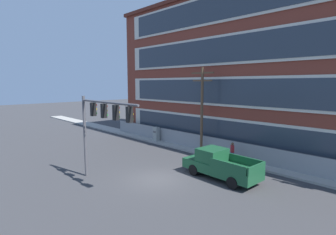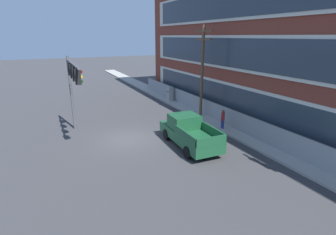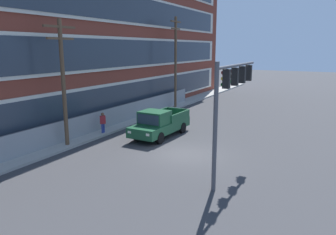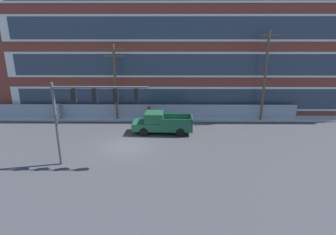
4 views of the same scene
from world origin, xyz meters
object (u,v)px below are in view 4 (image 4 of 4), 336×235
at_px(traffic_signal_mast, 88,104).
at_px(electrical_cabinet, 57,112).
at_px(pedestrian_near_cabinet, 149,112).
at_px(utility_pole_midblock, 265,74).
at_px(utility_pole_near_corner, 115,79).
at_px(pickup_truck_dark_green, 161,123).

height_order(traffic_signal_mast, electrical_cabinet, traffic_signal_mast).
height_order(electrical_cabinet, pedestrian_near_cabinet, electrical_cabinet).
xyz_separation_m(utility_pole_midblock, pedestrian_near_cabinet, (-12.24, -0.02, -4.19)).
distance_m(utility_pole_near_corner, pedestrian_near_cabinet, 5.02).
height_order(traffic_signal_mast, pickup_truck_dark_green, traffic_signal_mast).
height_order(pickup_truck_dark_green, pedestrian_near_cabinet, pickup_truck_dark_green).
bearing_deg(pedestrian_near_cabinet, traffic_signal_mast, -106.55).
bearing_deg(utility_pole_midblock, pickup_truck_dark_green, -159.56).
height_order(pickup_truck_dark_green, utility_pole_near_corner, utility_pole_near_corner).
bearing_deg(utility_pole_near_corner, utility_pole_midblock, -0.49).
relative_size(pickup_truck_dark_green, electrical_cabinet, 3.27).
distance_m(electrical_cabinet, pedestrian_near_cabinet, 10.23).
height_order(utility_pole_near_corner, pedestrian_near_cabinet, utility_pole_near_corner).
bearing_deg(utility_pole_near_corner, traffic_signal_mast, -88.10).
height_order(traffic_signal_mast, utility_pole_near_corner, utility_pole_near_corner).
distance_m(utility_pole_near_corner, utility_pole_midblock, 15.78).
relative_size(utility_pole_near_corner, electrical_cabinet, 4.66).
distance_m(utility_pole_midblock, pedestrian_near_cabinet, 12.94).
bearing_deg(electrical_cabinet, traffic_signal_mast, -57.14).
distance_m(traffic_signal_mast, utility_pole_near_corner, 10.80).
distance_m(pickup_truck_dark_green, electrical_cabinet, 12.46).
relative_size(pickup_truck_dark_green, utility_pole_near_corner, 0.70).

